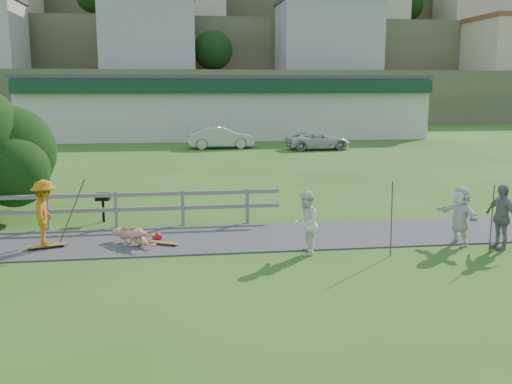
# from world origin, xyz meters

# --- Properties ---
(ground) EXTENTS (260.00, 260.00, 0.00)m
(ground) POSITION_xyz_m (0.00, 0.00, 0.00)
(ground) COLOR #305819
(ground) RESTS_ON ground
(path) EXTENTS (34.00, 3.00, 0.04)m
(path) POSITION_xyz_m (0.00, 1.50, 0.02)
(path) COLOR #3B3B3E
(path) RESTS_ON ground
(fence) EXTENTS (15.05, 0.10, 1.10)m
(fence) POSITION_xyz_m (-4.62, 3.30, 0.72)
(fence) COLOR slate
(fence) RESTS_ON ground
(strip_mall) EXTENTS (32.50, 10.75, 5.10)m
(strip_mall) POSITION_xyz_m (4.00, 34.94, 2.58)
(strip_mall) COLOR beige
(strip_mall) RESTS_ON ground
(hillside) EXTENTS (220.00, 67.00, 47.50)m
(hillside) POSITION_xyz_m (0.00, 91.31, 14.41)
(hillside) COLOR #4B5331
(hillside) RESTS_ON ground
(skater_rider) EXTENTS (0.78, 1.20, 1.75)m
(skater_rider) POSITION_xyz_m (-3.57, 1.11, 0.88)
(skater_rider) COLOR #B96E11
(skater_rider) RESTS_ON ground
(skater_fallen) EXTENTS (1.35, 1.31, 0.56)m
(skater_fallen) POSITION_xyz_m (-1.33, 1.12, 0.28)
(skater_fallen) COLOR tan
(skater_fallen) RESTS_ON ground
(spectator_a) EXTENTS (0.82, 0.94, 1.64)m
(spectator_a) POSITION_xyz_m (3.04, -0.28, 0.82)
(spectator_a) COLOR white
(spectator_a) RESTS_ON ground
(spectator_b) EXTENTS (0.64, 1.08, 1.73)m
(spectator_b) POSITION_xyz_m (8.23, -0.44, 0.86)
(spectator_b) COLOR gray
(spectator_b) RESTS_ON ground
(spectator_d) EXTENTS (0.85, 1.56, 1.61)m
(spectator_d) POSITION_xyz_m (7.34, 0.02, 0.80)
(spectator_d) COLOR silver
(spectator_d) RESTS_ON ground
(car_silver) EXTENTS (4.67, 1.92, 1.50)m
(car_silver) POSITION_xyz_m (2.83, 25.28, 0.75)
(car_silver) COLOR #B2B5BA
(car_silver) RESTS_ON ground
(car_white) EXTENTS (4.53, 2.45, 1.21)m
(car_white) POSITION_xyz_m (9.34, 23.63, 0.60)
(car_white) COLOR silver
(car_white) RESTS_ON ground
(bbq) EXTENTS (0.46, 0.37, 0.92)m
(bbq) POSITION_xyz_m (-2.48, 4.08, 0.46)
(bbq) COLOR black
(bbq) RESTS_ON ground
(longboard_rider) EXTENTS (1.03, 0.55, 0.11)m
(longboard_rider) POSITION_xyz_m (-3.57, 1.11, 0.06)
(longboard_rider) COLOR brown
(longboard_rider) RESTS_ON ground
(longboard_fallen) EXTENTS (0.83, 0.55, 0.09)m
(longboard_fallen) POSITION_xyz_m (-0.53, 1.02, 0.05)
(longboard_fallen) COLOR brown
(longboard_fallen) RESTS_ON ground
(helmet) EXTENTS (0.27, 0.27, 0.27)m
(helmet) POSITION_xyz_m (-0.73, 1.47, 0.14)
(helmet) COLOR #B2121D
(helmet) RESTS_ON ground
(pole_rider) EXTENTS (0.03, 0.03, 1.94)m
(pole_rider) POSITION_xyz_m (-2.97, 1.51, 0.97)
(pole_rider) COLOR #533121
(pole_rider) RESTS_ON ground
(pole_spec_left) EXTENTS (0.03, 0.03, 1.92)m
(pole_spec_left) POSITION_xyz_m (5.13, -0.72, 0.96)
(pole_spec_left) COLOR #533121
(pole_spec_left) RESTS_ON ground
(pole_spec_right) EXTENTS (0.03, 0.03, 1.80)m
(pole_spec_right) POSITION_xyz_m (7.72, -0.88, 0.90)
(pole_spec_right) COLOR #533121
(pole_spec_right) RESTS_ON ground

